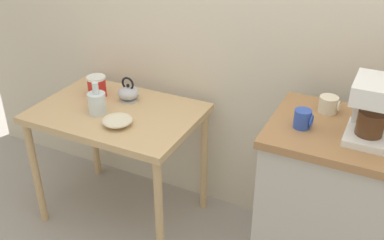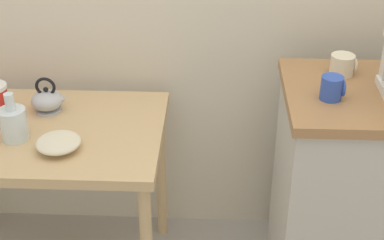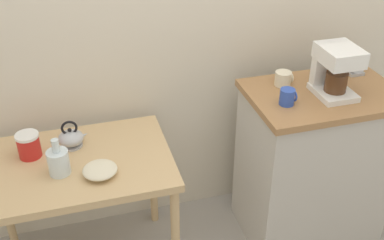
{
  "view_description": "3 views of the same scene",
  "coord_description": "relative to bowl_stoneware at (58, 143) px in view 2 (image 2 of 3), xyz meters",
  "views": [
    {
      "loc": [
        0.63,
        -1.81,
        1.89
      ],
      "look_at": [
        -0.22,
        -0.07,
        0.82
      ],
      "focal_mm": 42.16,
      "sensor_mm": 36.0,
      "label": 1
    },
    {
      "loc": [
        -0.08,
        -1.81,
        1.84
      ],
      "look_at": [
        -0.15,
        -0.05,
        0.8
      ],
      "focal_mm": 53.45,
      "sensor_mm": 36.0,
      "label": 2
    },
    {
      "loc": [
        -0.68,
        -1.89,
        2.06
      ],
      "look_at": [
        -0.16,
        -0.06,
        0.9
      ],
      "focal_mm": 43.84,
      "sensor_mm": 36.0,
      "label": 3
    }
  ],
  "objects": [
    {
      "name": "glass_carafe_vase",
      "position": [
        -0.18,
        0.07,
        0.04
      ],
      "size": [
        0.1,
        0.1,
        0.18
      ],
      "color": "silver",
      "rests_on": "wooden_table"
    },
    {
      "name": "bowl_stoneware",
      "position": [
        0.0,
        0.0,
        0.0
      ],
      "size": [
        0.16,
        0.16,
        0.05
      ],
      "color": "beige",
      "rests_on": "wooden_table"
    },
    {
      "name": "mug_small_cream",
      "position": [
        1.01,
        0.25,
        0.21
      ],
      "size": [
        0.09,
        0.09,
        0.08
      ],
      "color": "beige",
      "rests_on": "kitchen_counter"
    },
    {
      "name": "wooden_table",
      "position": [
        -0.1,
        0.14,
        -0.12
      ],
      "size": [
        0.91,
        0.63,
        0.73
      ],
      "color": "tan",
      "rests_on": "ground_plane"
    },
    {
      "name": "mug_blue",
      "position": [
        0.94,
        0.05,
        0.21
      ],
      "size": [
        0.08,
        0.07,
        0.08
      ],
      "color": "#2D4CAD",
      "rests_on": "kitchen_counter"
    },
    {
      "name": "teakettle",
      "position": [
        -0.11,
        0.27,
        0.02
      ],
      "size": [
        0.15,
        0.12,
        0.15
      ],
      "color": "#B2B5BA",
      "rests_on": "wooden_table"
    },
    {
      "name": "kitchen_counter",
      "position": [
        1.18,
        0.12,
        -0.29
      ],
      "size": [
        0.79,
        0.53,
        0.93
      ],
      "color": "#BCB7AD",
      "rests_on": "ground_plane"
    }
  ]
}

